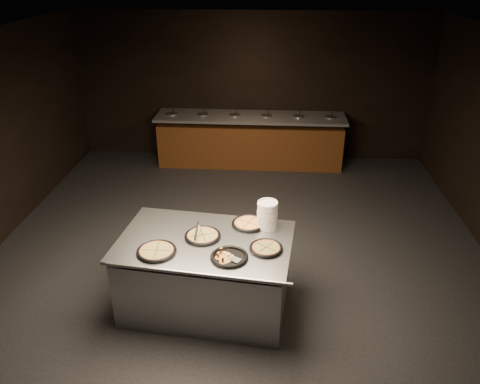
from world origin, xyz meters
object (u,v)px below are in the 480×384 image
(pan_veggie_whole, at_px, (157,251))
(pan_cheese_whole, at_px, (203,236))
(serving_counter, at_px, (206,275))
(plate_stack, at_px, (267,215))

(pan_veggie_whole, height_order, pan_cheese_whole, same)
(serving_counter, relative_size, pan_veggie_whole, 4.80)
(plate_stack, height_order, pan_veggie_whole, plate_stack)
(pan_cheese_whole, bearing_deg, plate_stack, 20.19)
(pan_veggie_whole, xyz_separation_m, pan_cheese_whole, (0.45, 0.34, -0.00))
(pan_veggie_whole, distance_m, pan_cheese_whole, 0.56)
(plate_stack, relative_size, pan_cheese_whole, 0.80)
(serving_counter, distance_m, pan_veggie_whole, 0.75)
(serving_counter, height_order, pan_veggie_whole, pan_veggie_whole)
(serving_counter, xyz_separation_m, plate_stack, (0.69, 0.33, 0.65))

